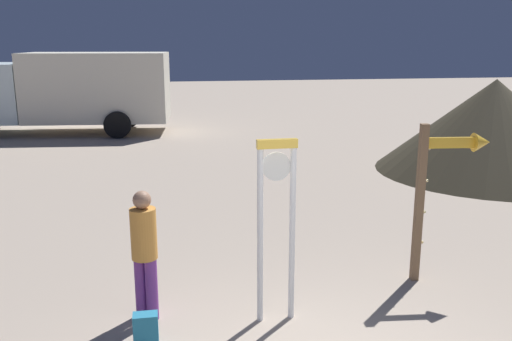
# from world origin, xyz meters

# --- Properties ---
(standing_clock) EXTENTS (0.46, 0.11, 2.15)m
(standing_clock) POSITION_xyz_m (-0.33, 1.61, 1.29)
(standing_clock) COLOR white
(standing_clock) RESTS_ON ground_plane
(arrow_sign) EXTENTS (0.95, 0.27, 2.16)m
(arrow_sign) POSITION_xyz_m (2.08, 2.31, 1.47)
(arrow_sign) COLOR brown
(arrow_sign) RESTS_ON ground_plane
(person_near_clock) EXTENTS (0.30, 0.30, 1.56)m
(person_near_clock) POSITION_xyz_m (-1.82, 1.89, 0.87)
(person_near_clock) COLOR #74378F
(person_near_clock) RESTS_ON ground_plane
(backpack) EXTENTS (0.26, 0.20, 0.40)m
(backpack) POSITION_xyz_m (-1.82, 1.22, 0.20)
(backpack) COLOR teal
(backpack) RESTS_ON ground_plane
(box_truck_near) EXTENTS (7.26, 3.19, 2.79)m
(box_truck_near) POSITION_xyz_m (-4.62, 15.77, 1.55)
(box_truck_near) COLOR silver
(box_truck_near) RESTS_ON ground_plane
(dome_tent) EXTENTS (5.56, 5.56, 2.29)m
(dome_tent) POSITION_xyz_m (6.45, 7.95, 1.15)
(dome_tent) COLOR #373121
(dome_tent) RESTS_ON ground_plane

